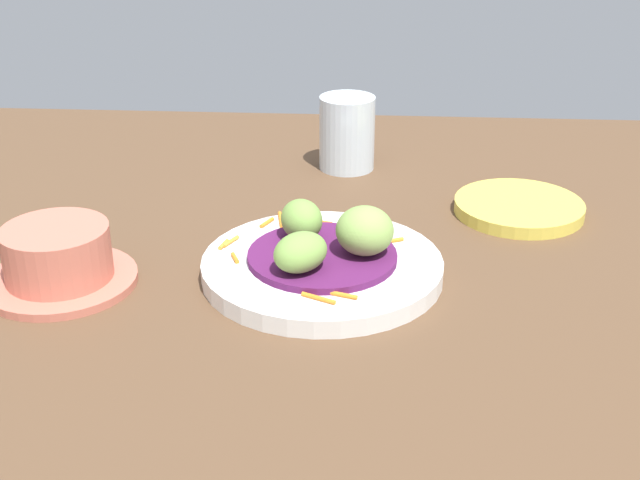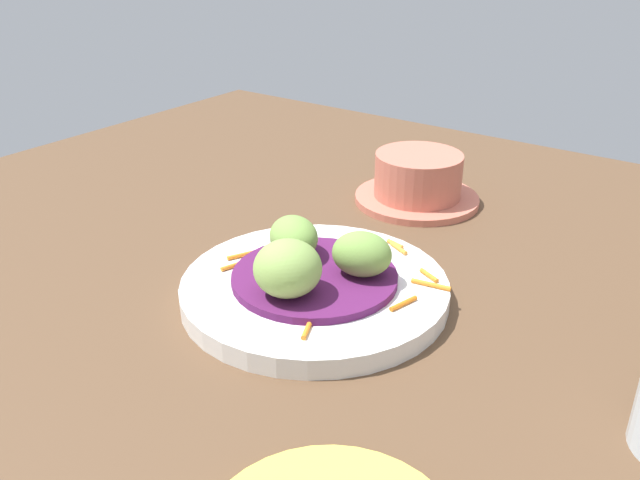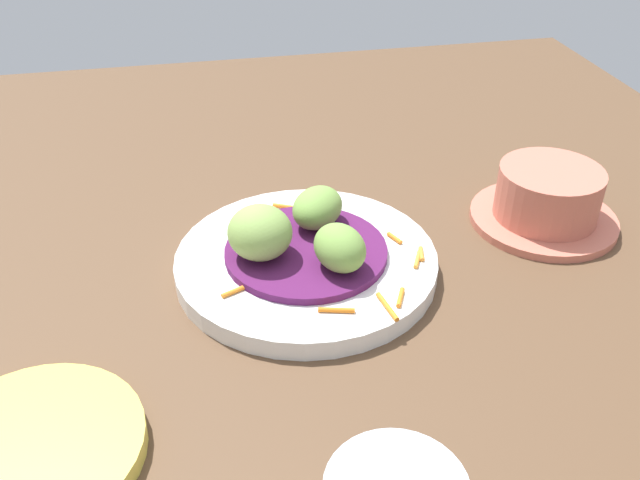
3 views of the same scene
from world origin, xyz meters
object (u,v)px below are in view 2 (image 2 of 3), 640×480
(guac_scoop_center, at_px, (294,237))
(main_plate, at_px, (315,289))
(guac_scoop_right, at_px, (288,268))
(terracotta_bowl, at_px, (418,181))
(guac_scoop_left, at_px, (362,254))

(guac_scoop_center, bearing_deg, main_plate, -116.02)
(guac_scoop_right, bearing_deg, guac_scoop_center, 33.98)
(main_plate, relative_size, guac_scoop_center, 4.21)
(guac_scoop_right, relative_size, terracotta_bowl, 0.39)
(main_plate, height_order, guac_scoop_right, guac_scoop_right)
(guac_scoop_left, bearing_deg, guac_scoop_center, 93.98)
(guac_scoop_left, bearing_deg, main_plate, 123.98)
(main_plate, bearing_deg, terracotta_bowl, 7.63)
(guac_scoop_right, bearing_deg, main_plate, 3.98)
(guac_scoop_center, height_order, guac_scoop_right, guac_scoop_right)
(guac_scoop_left, distance_m, terracotta_bowl, 0.23)
(guac_scoop_right, height_order, terracotta_bowl, guac_scoop_right)
(main_plate, xyz_separation_m, guac_scoop_right, (-0.04, -0.00, 0.04))
(guac_scoop_right, distance_m, terracotta_bowl, 0.29)
(guac_scoop_left, height_order, guac_scoop_right, guac_scoop_right)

